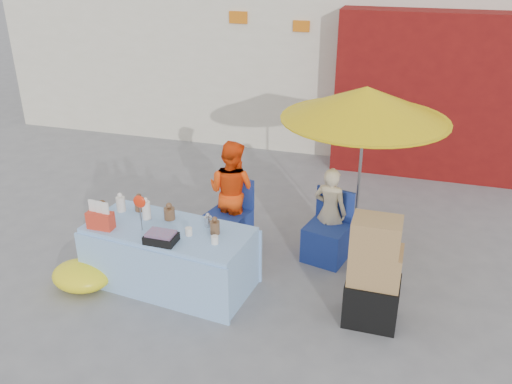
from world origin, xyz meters
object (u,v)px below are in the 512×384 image
(chair_left, at_px, (229,226))
(umbrella, at_px, (366,104))
(box_stack, at_px, (374,276))
(market_table, at_px, (170,255))
(vendor_orange, at_px, (232,192))
(chair_right, at_px, (327,240))
(vendor_beige, at_px, (330,212))

(chair_left, height_order, umbrella, umbrella)
(umbrella, bearing_deg, box_stack, -75.78)
(chair_left, height_order, box_stack, box_stack)
(market_table, bearing_deg, vendor_orange, 80.48)
(chair_right, xyz_separation_m, umbrella, (0.30, 0.28, 1.64))
(vendor_orange, bearing_deg, chair_right, -172.88)
(box_stack, bearing_deg, chair_right, 120.99)
(vendor_beige, xyz_separation_m, box_stack, (0.64, -1.20, -0.03))
(vendor_orange, distance_m, vendor_beige, 1.25)
(vendor_beige, xyz_separation_m, umbrella, (0.30, 0.15, 1.32))
(market_table, height_order, vendor_orange, vendor_orange)
(market_table, xyz_separation_m, box_stack, (2.23, -0.03, 0.18))
(vendor_beige, bearing_deg, umbrella, -140.18)
(market_table, height_order, chair_right, market_table)
(box_stack, bearing_deg, chair_left, 150.65)
(chair_right, relative_size, box_stack, 0.72)
(box_stack, bearing_deg, vendor_beige, 118.19)
(chair_left, bearing_deg, box_stack, -16.10)
(market_table, relative_size, vendor_orange, 1.44)
(market_table, bearing_deg, umbrella, 41.42)
(market_table, distance_m, umbrella, 2.76)
(chair_right, height_order, vendor_orange, vendor_orange)
(vendor_beige, distance_m, box_stack, 1.36)
(umbrella, xyz_separation_m, box_stack, (0.34, -1.35, -1.35))
(chair_left, bearing_deg, vendor_beige, 19.42)
(vendor_orange, xyz_separation_m, umbrella, (1.55, 0.15, 1.22))
(chair_left, xyz_separation_m, umbrella, (1.55, 0.28, 1.64))
(market_table, bearing_deg, box_stack, 5.73)
(vendor_orange, relative_size, umbrella, 0.64)
(chair_left, xyz_separation_m, vendor_beige, (1.25, 0.13, 0.31))
(box_stack, bearing_deg, market_table, 179.28)
(chair_right, relative_size, umbrella, 0.41)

